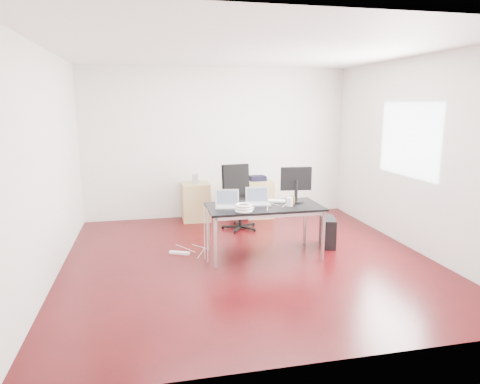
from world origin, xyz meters
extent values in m
plane|color=#330508|center=(0.00, 0.00, 0.00)|extent=(5.00, 5.00, 0.00)
plane|color=silver|center=(0.00, 0.00, 2.80)|extent=(5.00, 5.00, 0.00)
plane|color=silver|center=(0.00, 2.50, 1.40)|extent=(5.00, 0.00, 5.00)
plane|color=silver|center=(0.00, -2.50, 1.40)|extent=(5.00, 0.00, 5.00)
plane|color=silver|center=(-2.50, 0.00, 1.40)|extent=(0.00, 5.00, 5.00)
plane|color=silver|center=(2.50, 0.00, 1.40)|extent=(0.00, 5.00, 5.00)
plane|color=white|center=(2.48, 0.20, 1.60)|extent=(0.00, 1.50, 1.50)
cube|color=black|center=(0.25, 0.12, 0.71)|extent=(1.60, 0.80, 0.03)
cube|color=silver|center=(-0.50, -0.23, 0.35)|extent=(0.04, 0.04, 0.70)
cube|color=silver|center=(-0.50, 0.47, 0.35)|extent=(0.04, 0.04, 0.70)
cube|color=silver|center=(1.00, -0.23, 0.35)|extent=(0.04, 0.04, 0.70)
cube|color=silver|center=(1.00, 0.47, 0.35)|extent=(0.04, 0.04, 0.70)
cylinder|color=black|center=(0.21, 1.49, 0.23)|extent=(0.06, 0.06, 0.47)
cube|color=black|center=(0.21, 1.49, 0.50)|extent=(0.53, 0.51, 0.06)
cube|color=black|center=(0.18, 1.70, 0.81)|extent=(0.47, 0.15, 0.55)
cube|color=#A28651|center=(-0.48, 2.23, 0.35)|extent=(0.50, 0.50, 0.70)
cube|color=#A28651|center=(0.73, 2.23, 0.35)|extent=(0.50, 0.50, 0.70)
cube|color=black|center=(1.31, 0.31, 0.22)|extent=(0.31, 0.49, 0.44)
cylinder|color=black|center=(0.29, 2.25, 0.14)|extent=(0.31, 0.31, 0.28)
cube|color=white|center=(-0.93, 0.42, 0.02)|extent=(0.30, 0.18, 0.04)
cube|color=silver|center=(-0.27, 0.10, 0.74)|extent=(0.36, 0.28, 0.01)
cube|color=silver|center=(-0.25, 0.22, 0.85)|extent=(0.33, 0.10, 0.22)
cube|color=#475166|center=(-0.25, 0.21, 0.85)|extent=(0.29, 0.08, 0.18)
cube|color=silver|center=(0.19, 0.18, 0.74)|extent=(0.35, 0.26, 0.01)
cube|color=silver|center=(0.20, 0.29, 0.85)|extent=(0.33, 0.08, 0.22)
cube|color=#475166|center=(0.20, 0.29, 0.85)|extent=(0.29, 0.06, 0.18)
cylinder|color=black|center=(0.77, 0.25, 0.74)|extent=(0.26, 0.26, 0.02)
cylinder|color=black|center=(0.77, 0.25, 0.90)|extent=(0.05, 0.05, 0.30)
cube|color=black|center=(0.77, 0.27, 1.07)|extent=(0.45, 0.09, 0.34)
cube|color=#475166|center=(0.77, 0.30, 1.07)|extent=(0.39, 0.04, 0.29)
cube|color=white|center=(0.41, 0.36, 0.74)|extent=(0.46, 0.29, 0.02)
cylinder|color=white|center=(0.59, 0.02, 0.79)|extent=(0.08, 0.08, 0.12)
cylinder|color=#50381B|center=(0.68, 0.16, 0.78)|extent=(0.09, 0.09, 0.10)
torus|color=white|center=(-0.11, -0.16, 0.75)|extent=(0.24, 0.24, 0.04)
torus|color=white|center=(-0.11, -0.16, 0.78)|extent=(0.23, 0.23, 0.04)
torus|color=white|center=(-0.11, -0.16, 0.82)|extent=(0.22, 0.22, 0.04)
cube|color=white|center=(0.02, -0.06, 0.74)|extent=(0.09, 0.09, 0.03)
cube|color=#9E9E9E|center=(-0.48, 2.16, 0.79)|extent=(0.10, 0.09, 0.18)
cube|color=black|center=(0.71, 2.26, 0.74)|extent=(0.32, 0.26, 0.09)
camera|label=1|loc=(-1.32, -5.50, 2.12)|focal=32.00mm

